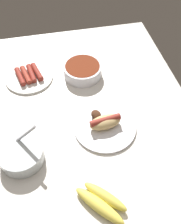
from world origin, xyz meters
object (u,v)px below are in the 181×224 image
bowl_chili (83,70)px  plate_sausages (29,76)px  bowl_coleslaw (21,154)px  plate_hotdog_assembled (105,124)px  banana_bunch (102,202)px

bowl_chili → plate_sausages: 23.79cm
bowl_coleslaw → plate_hotdog_assembled: bearing=-76.7°
plate_hotdog_assembled → bowl_coleslaw: bearing=103.3°
bowl_coleslaw → bowl_chili: bowl_coleslaw is taller
plate_hotdog_assembled → bowl_chili: (29.81, 2.62, 1.23)cm
plate_sausages → bowl_coleslaw: bearing=173.3°
bowl_coleslaw → bowl_chili: (37.10, -28.27, -0.14)cm
bowl_coleslaw → banana_bunch: bearing=-132.2°
plate_hotdog_assembled → bowl_chili: bearing=5.0°
bowl_coleslaw → banana_bunch: bowl_coleslaw is taller
bowl_coleslaw → plate_hotdog_assembled: size_ratio=0.65×
bowl_coleslaw → plate_sausages: size_ratio=0.73×
bowl_chili → bowl_coleslaw: bearing=142.7°
plate_hotdog_assembled → banana_bunch: 29.25cm
plate_hotdog_assembled → banana_bunch: plate_hotdog_assembled is taller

